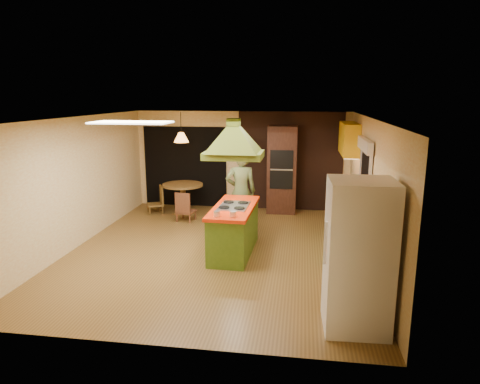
% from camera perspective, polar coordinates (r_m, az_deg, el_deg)
% --- Properties ---
extents(ground, '(6.50, 6.50, 0.00)m').
position_cam_1_polar(ground, '(8.28, -3.00, -7.73)').
color(ground, brown).
rests_on(ground, ground).
extents(room_walls, '(5.50, 6.50, 6.50)m').
position_cam_1_polar(room_walls, '(7.93, -3.10, 0.77)').
color(room_walls, beige).
rests_on(room_walls, ground).
extents(ceiling_plane, '(6.50, 6.50, 0.00)m').
position_cam_1_polar(ceiling_plane, '(7.76, -3.22, 9.83)').
color(ceiling_plane, silver).
rests_on(ceiling_plane, room_walls).
extents(brick_panel, '(2.64, 0.03, 2.50)m').
position_cam_1_polar(brick_panel, '(10.95, 6.70, 4.06)').
color(brick_panel, '#381E14').
rests_on(brick_panel, ground).
extents(nook_opening, '(2.20, 0.03, 2.10)m').
position_cam_1_polar(nook_opening, '(11.40, -7.30, 3.36)').
color(nook_opening, black).
rests_on(nook_opening, ground).
extents(right_counter, '(0.62, 3.05, 0.92)m').
position_cam_1_polar(right_counter, '(8.60, 14.05, -4.06)').
color(right_counter, olive).
rests_on(right_counter, ground).
extents(upper_cabinets, '(0.34, 1.40, 0.70)m').
position_cam_1_polar(upper_cabinets, '(9.89, 14.34, 6.90)').
color(upper_cabinets, yellow).
rests_on(upper_cabinets, room_walls).
extents(window_right, '(0.12, 1.35, 1.06)m').
position_cam_1_polar(window_right, '(8.16, 16.40, 4.33)').
color(window_right, black).
rests_on(window_right, room_walls).
extents(fluor_panel, '(1.20, 0.60, 0.03)m').
position_cam_1_polar(fluor_panel, '(6.93, -14.30, 8.98)').
color(fluor_panel, white).
rests_on(fluor_panel, ceiling_plane).
extents(kitchen_island, '(0.78, 1.82, 0.92)m').
position_cam_1_polar(kitchen_island, '(8.00, -0.82, -4.98)').
color(kitchen_island, '#50741D').
rests_on(kitchen_island, ground).
extents(range_hood, '(1.04, 0.75, 0.79)m').
position_cam_1_polar(range_hood, '(7.64, -0.86, 7.92)').
color(range_hood, '#536318').
rests_on(range_hood, ceiling_plane).
extents(man, '(0.74, 0.58, 1.78)m').
position_cam_1_polar(man, '(9.08, 0.11, 0.04)').
color(man, '#4E5A2F').
rests_on(man, ground).
extents(refrigerator, '(0.82, 0.78, 1.92)m').
position_cam_1_polar(refrigerator, '(5.53, 15.51, -8.23)').
color(refrigerator, white).
rests_on(refrigerator, ground).
extents(wall_oven, '(0.71, 0.60, 2.17)m').
position_cam_1_polar(wall_oven, '(10.71, 5.63, 2.98)').
color(wall_oven, '#492517').
rests_on(wall_oven, ground).
extents(dining_table, '(1.00, 1.00, 0.75)m').
position_cam_1_polar(dining_table, '(10.73, -7.62, -0.09)').
color(dining_table, brown).
rests_on(dining_table, ground).
extents(chair_left, '(0.51, 0.51, 0.69)m').
position_cam_1_polar(chair_left, '(10.89, -11.28, -1.00)').
color(chair_left, brown).
rests_on(chair_left, ground).
extents(chair_near, '(0.45, 0.45, 0.71)m').
position_cam_1_polar(chair_near, '(10.10, -7.22, -1.89)').
color(chair_near, brown).
rests_on(chair_near, ground).
extents(pendant_lamp, '(0.37, 0.37, 0.24)m').
position_cam_1_polar(pendant_lamp, '(10.52, -7.84, 7.23)').
color(pendant_lamp, '#FF9E3F').
rests_on(pendant_lamp, ceiling_plane).
extents(canister_large, '(0.18, 0.18, 0.23)m').
position_cam_1_polar(canister_large, '(9.49, 13.33, 1.12)').
color(canister_large, beige).
rests_on(canister_large, right_counter).
extents(canister_medium, '(0.18, 0.18, 0.20)m').
position_cam_1_polar(canister_medium, '(9.30, 13.42, 0.79)').
color(canister_medium, '#FFF0CD').
rests_on(canister_medium, right_counter).
extents(canister_small, '(0.14, 0.14, 0.15)m').
position_cam_1_polar(canister_small, '(9.04, 13.56, 0.28)').
color(canister_small, beige).
rests_on(canister_small, right_counter).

